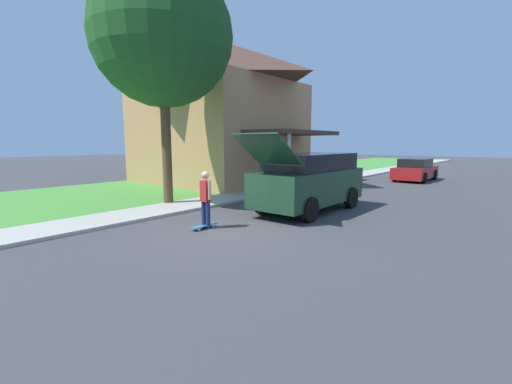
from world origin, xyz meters
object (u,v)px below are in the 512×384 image
(skateboarder, at_px, (206,197))
(skateboard, at_px, (204,226))
(suv_parked, at_px, (310,180))
(car_down_street, at_px, (415,170))
(lawn_tree_near, at_px, (162,36))

(skateboarder, bearing_deg, skateboard, -97.39)
(skateboard, bearing_deg, suv_parked, 76.61)
(car_down_street, distance_m, skateboarder, 16.85)
(skateboard, bearing_deg, skateboarder, 82.61)
(car_down_street, xyz_separation_m, skateboard, (-1.07, -16.89, -0.57))
(skateboard, bearing_deg, car_down_street, 86.36)
(lawn_tree_near, distance_m, skateboarder, 6.78)
(suv_parked, bearing_deg, car_down_street, 89.53)
(suv_parked, distance_m, car_down_street, 12.83)
(car_down_street, bearing_deg, skateboard, -93.64)
(suv_parked, xyz_separation_m, skateboard, (-0.97, -4.07, -1.00))
(suv_parked, relative_size, skateboard, 6.48)
(suv_parked, height_order, skateboarder, suv_parked)
(suv_parked, relative_size, car_down_street, 1.27)
(skateboarder, relative_size, skateboard, 1.92)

